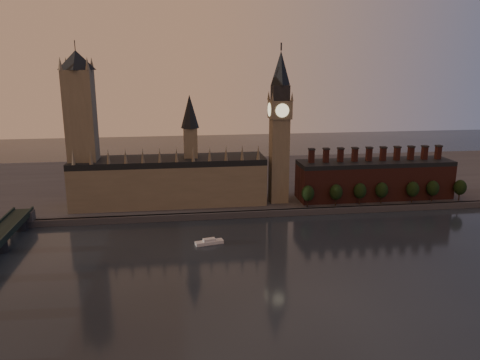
# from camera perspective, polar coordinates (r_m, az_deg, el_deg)

# --- Properties ---
(ground) EXTENTS (900.00, 900.00, 0.00)m
(ground) POSITION_cam_1_polar(r_m,az_deg,el_deg) (229.06, 8.17, -11.49)
(ground) COLOR black
(ground) RESTS_ON ground
(north_bank) EXTENTS (900.00, 182.00, 4.00)m
(north_bank) POSITION_cam_1_polar(r_m,az_deg,el_deg) (392.80, 1.10, -0.09)
(north_bank) COLOR #424247
(north_bank) RESTS_ON ground
(palace_of_westminster) EXTENTS (130.00, 30.30, 74.00)m
(palace_of_westminster) POSITION_cam_1_polar(r_m,az_deg,el_deg) (322.29, -8.50, 0.17)
(palace_of_westminster) COLOR #796D56
(palace_of_westminster) RESTS_ON north_bank
(victoria_tower) EXTENTS (24.00, 24.00, 108.00)m
(victoria_tower) POSITION_cam_1_polar(r_m,az_deg,el_deg) (321.24, -18.77, 6.34)
(victoria_tower) COLOR #796D56
(victoria_tower) RESTS_ON north_bank
(big_ben) EXTENTS (15.00, 15.00, 107.00)m
(big_ben) POSITION_cam_1_polar(r_m,az_deg,el_deg) (318.53, 4.85, 6.57)
(big_ben) COLOR #796D56
(big_ben) RESTS_ON north_bank
(chimney_block) EXTENTS (110.00, 25.00, 37.00)m
(chimney_block) POSITION_cam_1_polar(r_m,az_deg,el_deg) (347.66, 16.04, 0.15)
(chimney_block) COLOR #51241F
(chimney_block) RESTS_ON north_bank
(embankment_tree_0) EXTENTS (8.60, 8.60, 14.88)m
(embankment_tree_0) POSITION_cam_1_polar(r_m,az_deg,el_deg) (316.22, 8.27, -1.62)
(embankment_tree_0) COLOR black
(embankment_tree_0) RESTS_ON north_bank
(embankment_tree_1) EXTENTS (8.60, 8.60, 14.88)m
(embankment_tree_1) POSITION_cam_1_polar(r_m,az_deg,el_deg) (322.45, 11.64, -1.46)
(embankment_tree_1) COLOR black
(embankment_tree_1) RESTS_ON north_bank
(embankment_tree_2) EXTENTS (8.60, 8.60, 14.88)m
(embankment_tree_2) POSITION_cam_1_polar(r_m,az_deg,el_deg) (329.27, 14.42, -1.29)
(embankment_tree_2) COLOR black
(embankment_tree_2) RESTS_ON north_bank
(embankment_tree_3) EXTENTS (8.60, 8.60, 14.88)m
(embankment_tree_3) POSITION_cam_1_polar(r_m,az_deg,el_deg) (335.11, 16.89, -1.19)
(embankment_tree_3) COLOR black
(embankment_tree_3) RESTS_ON north_bank
(embankment_tree_4) EXTENTS (8.60, 8.60, 14.88)m
(embankment_tree_4) POSITION_cam_1_polar(r_m,az_deg,el_deg) (344.41, 20.32, -1.06)
(embankment_tree_4) COLOR black
(embankment_tree_4) RESTS_ON north_bank
(embankment_tree_5) EXTENTS (8.60, 8.60, 14.88)m
(embankment_tree_5) POSITION_cam_1_polar(r_m,az_deg,el_deg) (352.16, 22.45, -0.93)
(embankment_tree_5) COLOR black
(embankment_tree_5) RESTS_ON north_bank
(embankment_tree_6) EXTENTS (8.60, 8.60, 14.88)m
(embankment_tree_6) POSITION_cam_1_polar(r_m,az_deg,el_deg) (362.19, 25.25, -0.82)
(embankment_tree_6) COLOR black
(embankment_tree_6) RESTS_ON north_bank
(river_boat) EXTENTS (16.38, 7.83, 3.15)m
(river_boat) POSITION_cam_1_polar(r_m,az_deg,el_deg) (263.87, -3.77, -7.54)
(river_boat) COLOR silver
(river_boat) RESTS_ON ground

